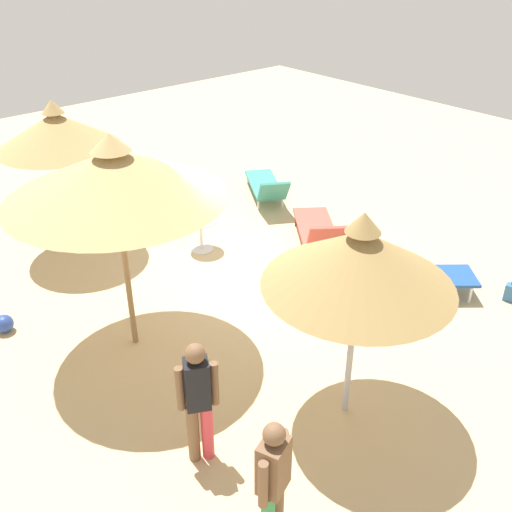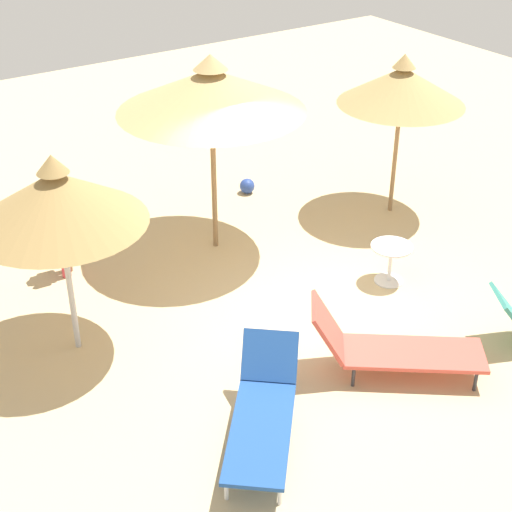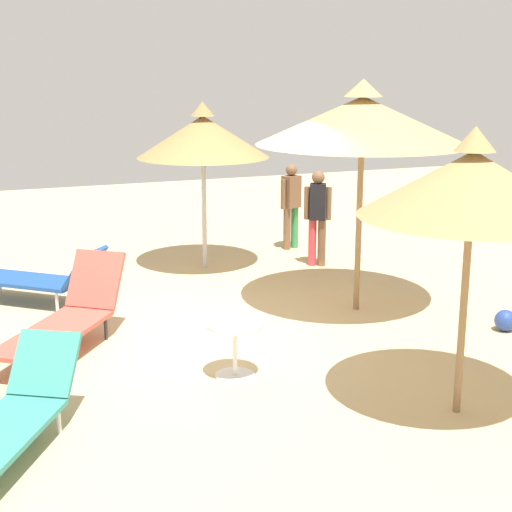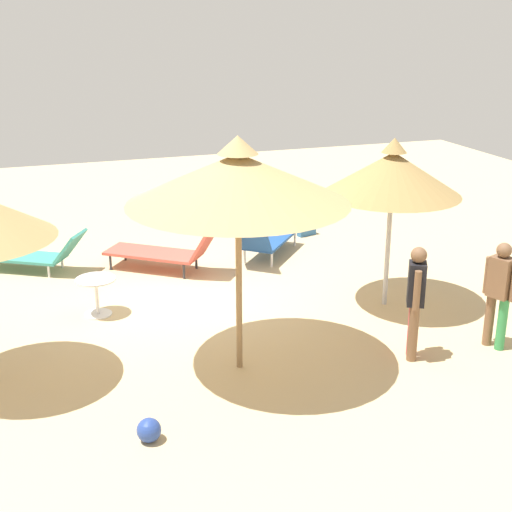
{
  "view_description": "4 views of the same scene",
  "coord_description": "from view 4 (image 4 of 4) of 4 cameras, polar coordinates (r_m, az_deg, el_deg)",
  "views": [
    {
      "loc": [
        -4.88,
        -5.97,
        5.11
      ],
      "look_at": [
        0.07,
        -0.26,
        0.76
      ],
      "focal_mm": 40.68,
      "sensor_mm": 36.0,
      "label": 1
    },
    {
      "loc": [
        7.08,
        -5.24,
        5.98
      ],
      "look_at": [
        -0.45,
        -0.21,
        0.61
      ],
      "focal_mm": 53.79,
      "sensor_mm": 36.0,
      "label": 2
    },
    {
      "loc": [
        2.85,
        8.57,
        3.19
      ],
      "look_at": [
        -0.61,
        -0.3,
        0.78
      ],
      "focal_mm": 53.25,
      "sensor_mm": 36.0,
      "label": 3
    },
    {
      "loc": [
        -9.77,
        2.47,
        4.39
      ],
      "look_at": [
        -0.09,
        -0.84,
        0.82
      ],
      "focal_mm": 49.51,
      "sensor_mm": 36.0,
      "label": 4
    }
  ],
  "objects": [
    {
      "name": "ground",
      "position": [
        11.02,
        -4.3,
        -4.61
      ],
      "size": [
        24.0,
        24.0,
        0.1
      ],
      "primitive_type": "cube",
      "color": "tan"
    },
    {
      "name": "parasol_umbrella_near_right",
      "position": [
        8.43,
        -1.46,
        6.27
      ],
      "size": [
        2.72,
        2.72,
        3.02
      ],
      "color": "olive",
      "rests_on": "ground"
    },
    {
      "name": "parasol_umbrella_center",
      "position": [
        10.74,
        10.98,
        6.57
      ],
      "size": [
        2.07,
        2.07,
        2.64
      ],
      "color": "#B2B2B7",
      "rests_on": "ground"
    },
    {
      "name": "lounge_chair_far_left",
      "position": [
        13.09,
        -17.53,
        0.16
      ],
      "size": [
        1.54,
        2.03,
        0.77
      ],
      "color": "teal",
      "rests_on": "ground"
    },
    {
      "name": "lounge_chair_far_right",
      "position": [
        12.54,
        -7.1,
        0.5
      ],
      "size": [
        1.78,
        2.06,
        0.96
      ],
      "color": "#CC4C3F",
      "rests_on": "ground"
    },
    {
      "name": "lounge_chair_edge",
      "position": [
        13.1,
        0.81,
        1.39
      ],
      "size": [
        1.86,
        1.72,
        0.83
      ],
      "color": "#1E478C",
      "rests_on": "ground"
    },
    {
      "name": "person_standing_near_left",
      "position": [
        9.41,
        12.76,
        -3.26
      ],
      "size": [
        0.4,
        0.31,
        1.56
      ],
      "color": "brown",
      "rests_on": "ground"
    },
    {
      "name": "person_standing_front",
      "position": [
        10.03,
        19.07,
        -2.56
      ],
      "size": [
        0.46,
        0.31,
        1.51
      ],
      "color": "#338C4C",
      "rests_on": "ground"
    },
    {
      "name": "handbag",
      "position": [
        14.57,
        4.11,
        2.29
      ],
      "size": [
        0.25,
        0.43,
        0.47
      ],
      "color": "#336699",
      "rests_on": "ground"
    },
    {
      "name": "side_table_round",
      "position": [
        10.92,
        -12.77,
        -2.69
      ],
      "size": [
        0.6,
        0.6,
        0.59
      ],
      "color": "silver",
      "rests_on": "ground"
    },
    {
      "name": "beach_ball",
      "position": [
        7.88,
        -8.65,
        -13.74
      ],
      "size": [
        0.27,
        0.27,
        0.27
      ],
      "primitive_type": "sphere",
      "color": "navy",
      "rests_on": "ground"
    }
  ]
}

